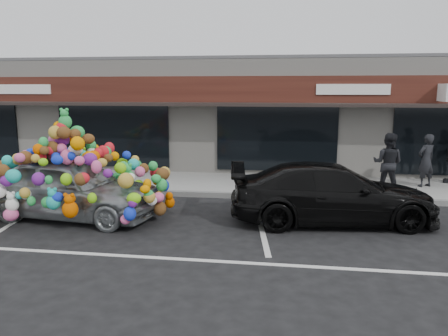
# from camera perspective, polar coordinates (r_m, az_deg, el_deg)

# --- Properties ---
(ground) EXTENTS (90.00, 90.00, 0.00)m
(ground) POSITION_cam_1_polar(r_m,az_deg,el_deg) (10.95, -10.22, -6.72)
(ground) COLOR black
(ground) RESTS_ON ground
(shop_building) EXTENTS (24.00, 7.20, 4.31)m
(shop_building) POSITION_cam_1_polar(r_m,az_deg,el_deg) (18.68, -2.13, 7.23)
(shop_building) COLOR beige
(shop_building) RESTS_ON ground
(sidewalk) EXTENTS (26.00, 3.00, 0.15)m
(sidewalk) POSITION_cam_1_polar(r_m,az_deg,el_deg) (14.65, -5.26, -1.93)
(sidewalk) COLOR gray
(sidewalk) RESTS_ON ground
(kerb) EXTENTS (26.00, 0.18, 0.16)m
(kerb) POSITION_cam_1_polar(r_m,az_deg,el_deg) (13.23, -6.79, -3.30)
(kerb) COLOR slate
(kerb) RESTS_ON ground
(parking_stripe_left) EXTENTS (0.73, 4.37, 0.01)m
(parking_stripe_left) POSITION_cam_1_polar(r_m,az_deg,el_deg) (12.49, -24.04, -5.31)
(parking_stripe_left) COLOR silver
(parking_stripe_left) RESTS_ON ground
(parking_stripe_mid) EXTENTS (0.73, 4.37, 0.01)m
(parking_stripe_mid) POSITION_cam_1_polar(r_m,az_deg,el_deg) (10.61, 4.74, -7.12)
(parking_stripe_mid) COLOR silver
(parking_stripe_mid) RESTS_ON ground
(lane_line) EXTENTS (14.00, 0.12, 0.01)m
(lane_line) POSITION_cam_1_polar(r_m,az_deg,el_deg) (8.36, -2.03, -12.01)
(lane_line) COLOR silver
(lane_line) RESTS_ON ground
(toy_car) EXTENTS (3.23, 4.97, 2.78)m
(toy_car) POSITION_cam_1_polar(r_m,az_deg,el_deg) (11.42, -19.45, -1.56)
(toy_car) COLOR #92949B
(toy_car) RESTS_ON ground
(black_sedan) EXTENTS (2.56, 5.08, 1.42)m
(black_sedan) POSITION_cam_1_polar(r_m,az_deg,el_deg) (10.78, 13.97, -3.23)
(black_sedan) COLOR black
(black_sedan) RESTS_ON ground
(pedestrian_a) EXTENTS (0.72, 0.64, 1.65)m
(pedestrian_a) POSITION_cam_1_polar(r_m,az_deg,el_deg) (14.94, 24.88, 0.90)
(pedestrian_a) COLOR black
(pedestrian_a) RESTS_ON sidewalk
(pedestrian_b) EXTENTS (1.06, 0.96, 1.77)m
(pedestrian_b) POSITION_cam_1_polar(r_m,az_deg,el_deg) (13.59, 20.59, 0.60)
(pedestrian_b) COLOR black
(pedestrian_b) RESTS_ON sidewalk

